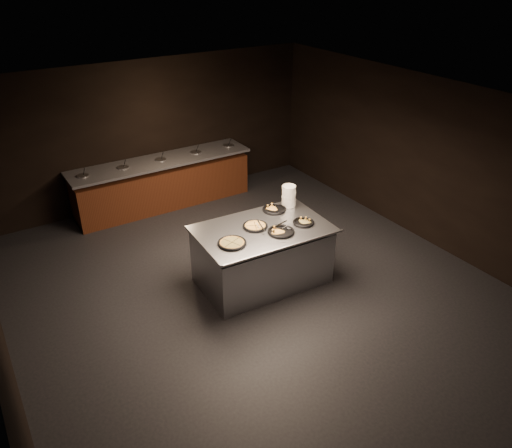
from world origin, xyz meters
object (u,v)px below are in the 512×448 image
(plate_stack, at_px, (289,196))
(pan_veggie_whole, at_px, (232,243))
(serving_counter, at_px, (262,256))
(pan_cheese_whole, at_px, (255,226))

(plate_stack, xyz_separation_m, pan_veggie_whole, (-1.40, -0.57, -0.16))
(serving_counter, bearing_deg, pan_cheese_whole, 137.49)
(pan_cheese_whole, bearing_deg, plate_stack, 20.44)
(plate_stack, height_order, pan_veggie_whole, plate_stack)
(plate_stack, bearing_deg, serving_counter, -152.81)
(serving_counter, distance_m, pan_cheese_whole, 0.54)
(plate_stack, xyz_separation_m, pan_cheese_whole, (-0.85, -0.32, -0.16))
(plate_stack, relative_size, pan_veggie_whole, 0.86)
(serving_counter, relative_size, pan_veggie_whole, 4.93)
(plate_stack, bearing_deg, pan_veggie_whole, -157.97)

